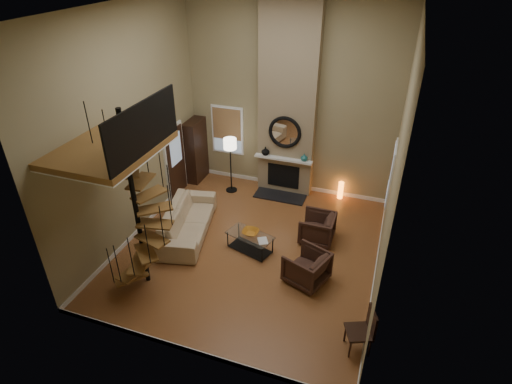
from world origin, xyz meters
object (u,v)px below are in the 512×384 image
(coffee_table, at_px, (250,240))
(side_chair, at_px, (364,329))
(sofa, at_px, (187,220))
(accent_lamp, at_px, (341,190))
(armchair_near, at_px, (320,229))
(armchair_far, at_px, (309,269))
(floor_lamp, at_px, (230,148))
(hutch, at_px, (196,151))

(coffee_table, bearing_deg, side_chair, -34.90)
(sofa, relative_size, accent_lamp, 4.64)
(sofa, bearing_deg, coffee_table, -106.92)
(armchair_near, relative_size, armchair_far, 0.98)
(armchair_far, bearing_deg, accent_lamp, -160.34)
(armchair_near, height_order, side_chair, side_chair)
(floor_lamp, bearing_deg, hutch, 164.61)
(coffee_table, bearing_deg, accent_lamp, 61.89)
(armchair_far, height_order, coffee_table, armchair_far)
(hutch, xyz_separation_m, armchair_far, (4.43, -3.48, -0.60))
(armchair_far, bearing_deg, floor_lamp, -114.20)
(coffee_table, bearing_deg, armchair_far, -20.66)
(coffee_table, relative_size, floor_lamp, 0.73)
(armchair_far, distance_m, floor_lamp, 4.53)
(hutch, bearing_deg, sofa, -68.69)
(armchair_near, height_order, floor_lamp, floor_lamp)
(coffee_table, relative_size, side_chair, 1.28)
(coffee_table, bearing_deg, floor_lamp, 120.98)
(sofa, bearing_deg, floor_lamp, -18.67)
(armchair_near, distance_m, floor_lamp, 3.57)
(coffee_table, height_order, floor_lamp, floor_lamp)
(side_chair, bearing_deg, armchair_near, 115.22)
(sofa, height_order, armchair_far, sofa)
(sofa, distance_m, armchair_far, 3.44)
(armchair_near, relative_size, side_chair, 0.86)
(hutch, bearing_deg, coffee_table, -45.48)
(hutch, relative_size, sofa, 0.78)
(armchair_near, bearing_deg, hutch, -113.70)
(sofa, bearing_deg, accent_lamp, -61.37)
(armchair_near, relative_size, accent_lamp, 1.52)
(sofa, bearing_deg, hutch, 8.59)
(floor_lamp, relative_size, side_chair, 1.76)
(sofa, relative_size, armchair_near, 3.05)
(armchair_far, distance_m, accent_lamp, 3.76)
(armchair_far, bearing_deg, side_chair, 63.37)
(armchair_near, relative_size, floor_lamp, 0.49)
(coffee_table, bearing_deg, armchair_near, 31.67)
(sofa, xyz_separation_m, armchair_near, (3.28, 0.81, -0.04))
(sofa, relative_size, side_chair, 2.62)
(hutch, relative_size, floor_lamp, 1.17)
(armchair_far, xyz_separation_m, accent_lamp, (0.07, 3.76, -0.10))
(hutch, distance_m, armchair_near, 4.79)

